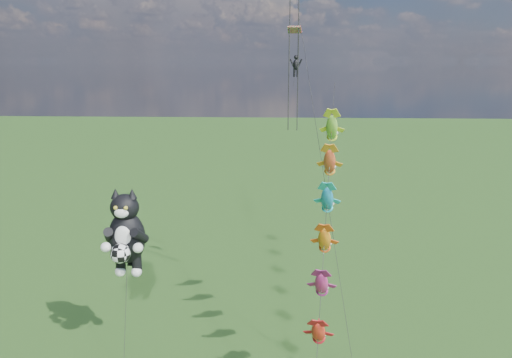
{
  "coord_description": "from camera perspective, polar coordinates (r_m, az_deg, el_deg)",
  "views": [
    {
      "loc": [
        7.31,
        -23.68,
        18.98
      ],
      "look_at": [
        5.53,
        11.97,
        10.56
      ],
      "focal_mm": 35.0,
      "sensor_mm": 36.0,
      "label": 1
    }
  ],
  "objects": [
    {
      "name": "fish_windsock_rig",
      "position": [
        29.89,
        7.98,
        -4.61
      ],
      "size": [
        2.56,
        15.82,
        17.58
      ],
      "rotation": [
        0.0,
        0.0,
        0.18
      ],
      "color": "brown",
      "rests_on": "ground"
    },
    {
      "name": "cat_kite_rig",
      "position": [
        33.78,
        -14.66,
        -5.95
      ],
      "size": [
        2.74,
        4.22,
        11.06
      ],
      "rotation": [
        0.0,
        0.0,
        0.08
      ],
      "color": "brown",
      "rests_on": "ground"
    },
    {
      "name": "parafoil_rig",
      "position": [
        38.74,
        4.73,
        13.37
      ],
      "size": [
        4.37,
        17.13,
        25.28
      ],
      "rotation": [
        0.0,
        0.0,
        0.3
      ],
      "color": "brown",
      "rests_on": "ground"
    }
  ]
}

